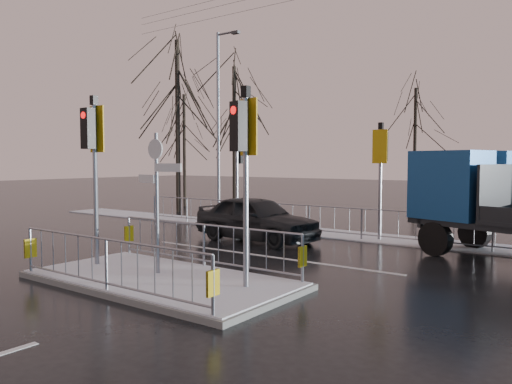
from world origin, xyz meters
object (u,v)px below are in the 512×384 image
Objects in this scene: traffic_island at (160,265)px; car_far_lane at (256,218)px; flatbed_truck at (490,201)px; street_lamp_left at (219,118)px.

traffic_island is 1.37× the size of car_far_lane.
car_far_lane is (-1.66, 5.74, 0.36)m from traffic_island.
traffic_island is 8.93m from flatbed_truck.
car_far_lane is 7.12m from street_lamp_left.
flatbed_truck is at bearing 55.21° from traffic_island.
traffic_island reaches higher than car_far_lane.
street_lamp_left is (-4.76, 3.75, 3.75)m from car_far_lane.
traffic_island is 0.90× the size of flatbed_truck.
traffic_island is 12.17m from street_lamp_left.
car_far_lane is 6.93m from flatbed_truck.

